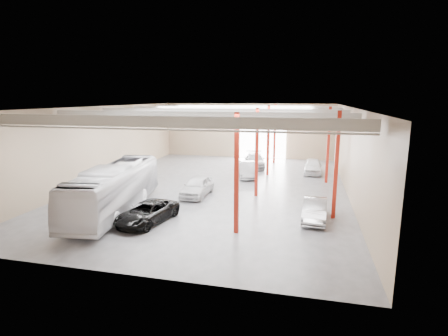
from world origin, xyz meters
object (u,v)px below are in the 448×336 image
at_px(car_row_a, 197,186).
at_px(car_row_c, 255,160).
at_px(car_row_b, 246,170).
at_px(car_right_far, 313,166).
at_px(coach_bus, 115,188).
at_px(black_sedan, 147,213).
at_px(car_right_near, 315,210).

bearing_deg(car_row_a, car_row_c, 78.86).
bearing_deg(car_row_c, car_row_a, -112.53).
bearing_deg(car_row_b, car_right_far, 10.99).
height_order(coach_bus, car_right_far, coach_bus).
distance_m(car_row_a, car_right_far, 14.13).
xyz_separation_m(black_sedan, car_right_far, (10.30, 17.45, 0.10)).
bearing_deg(car_row_b, car_row_c, 73.52).
distance_m(car_row_b, car_right_far, 7.21).
bearing_deg(coach_bus, car_row_a, 40.89).
xyz_separation_m(car_row_c, car_right_near, (6.38, -16.39, -0.09)).
height_order(car_right_near, car_right_far, car_right_far).
height_order(coach_bus, car_right_near, coach_bus).
bearing_deg(car_right_far, car_right_near, -89.69).
relative_size(coach_bus, car_right_near, 2.77).
bearing_deg(black_sedan, car_row_c, 89.90).
distance_m(coach_bus, car_right_far, 20.78).
height_order(black_sedan, car_right_near, car_right_near).
xyz_separation_m(coach_bus, car_row_b, (7.07, 12.50, -0.87)).
distance_m(coach_bus, car_row_c, 19.09).
relative_size(coach_bus, car_right_far, 2.60).
relative_size(black_sedan, car_row_c, 0.88).
distance_m(car_row_c, car_right_near, 17.59).
height_order(car_row_a, car_right_far, car_row_a).
xyz_separation_m(car_row_a, car_right_near, (9.12, -3.69, -0.09)).
distance_m(car_right_near, car_right_far, 14.48).
distance_m(car_row_b, car_row_c, 5.20).
height_order(car_row_c, car_right_near, car_row_c).
bearing_deg(coach_bus, car_row_c, 60.13).
relative_size(black_sedan, car_row_b, 1.04).
xyz_separation_m(coach_bus, black_sedan, (3.18, -1.66, -0.96)).
bearing_deg(black_sedan, car_right_near, 27.44).
distance_m(coach_bus, black_sedan, 3.71).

